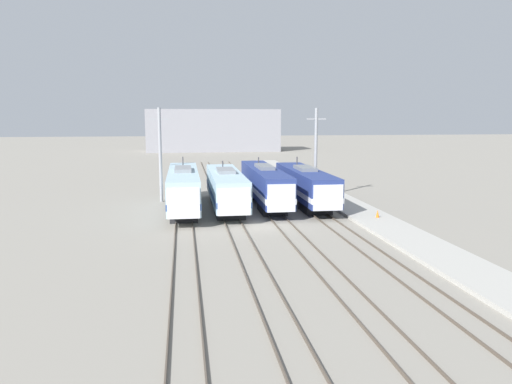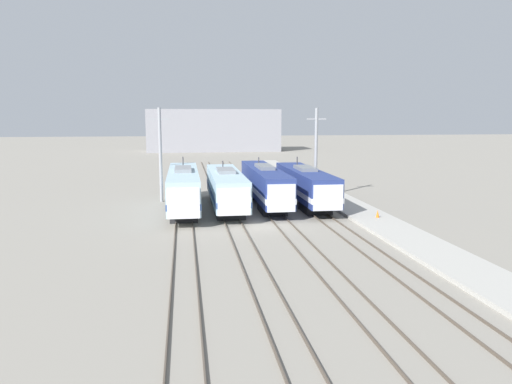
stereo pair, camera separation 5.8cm
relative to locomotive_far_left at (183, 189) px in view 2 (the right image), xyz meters
name	(u,v)px [view 2 (the right image)]	position (x,y,z in m)	size (l,w,h in m)	color
ground_plane	(258,224)	(6.38, -7.17, -2.22)	(400.00, 400.00, 0.00)	gray
rail_pair_far_left	(184,226)	(0.00, -7.17, -2.14)	(1.51, 120.00, 0.15)	#4C4238
rail_pair_center_left	(234,224)	(4.25, -7.17, -2.14)	(1.51, 120.00, 0.15)	#4C4238
rail_pair_center_right	(282,223)	(8.51, -7.17, -2.14)	(1.51, 120.00, 0.15)	#4C4238
rail_pair_far_right	(329,221)	(12.76, -7.17, -2.14)	(1.51, 120.00, 0.15)	#4C4238
locomotive_far_left	(183,189)	(0.00, 0.00, 0.00)	(2.94, 17.78, 5.05)	#232326
locomotive_center_left	(226,189)	(4.25, 0.33, -0.12)	(3.09, 17.08, 4.55)	#232326
locomotive_center_right	(265,185)	(8.51, 2.05, -0.05)	(2.77, 18.82, 4.71)	black
locomotive_far_right	(306,185)	(12.76, 1.60, -0.12)	(3.00, 17.46, 4.79)	black
catenary_tower_left	(160,154)	(-2.42, 5.94, 3.07)	(2.21, 0.35, 10.23)	gray
catenary_tower_right	(316,152)	(14.96, 5.94, 3.07)	(2.21, 0.35, 10.23)	gray
platform	(374,219)	(16.91, -7.17, -2.07)	(4.00, 120.00, 0.29)	#A8A59E
traffic_cone	(378,214)	(17.25, -7.11, -1.58)	(0.31, 0.31, 0.70)	orange
depot_building	(214,130)	(8.10, 86.90, 3.36)	(35.11, 11.55, 11.17)	gray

